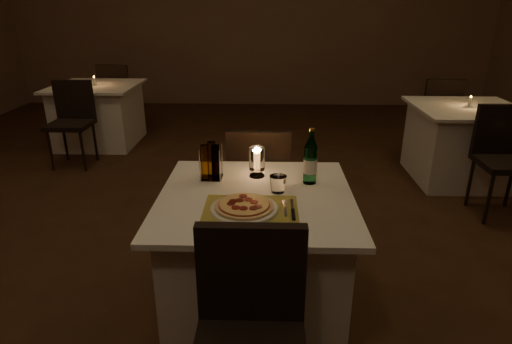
{
  "coord_description": "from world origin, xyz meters",
  "views": [
    {
      "loc": [
        0.29,
        -2.48,
        1.66
      ],
      "look_at": [
        0.23,
        -0.47,
        0.86
      ],
      "focal_mm": 30.0,
      "sensor_mm": 36.0,
      "label": 1
    }
  ],
  "objects_px": {
    "chair_near": "(250,321)",
    "plate": "(244,209)",
    "chair_far": "(259,177)",
    "neighbor_table_right": "(462,143)",
    "hurricane_candle": "(257,160)",
    "pizza": "(244,206)",
    "water_bottle": "(310,161)",
    "tumbler": "(278,184)",
    "neighbor_table_left": "(99,114)",
    "main_table": "(256,256)"
  },
  "relations": [
    {
      "from": "main_table",
      "to": "neighbor_table_left",
      "type": "bearing_deg",
      "value": 123.04
    },
    {
      "from": "plate",
      "to": "neighbor_table_right",
      "type": "relative_size",
      "value": 0.32
    },
    {
      "from": "chair_near",
      "to": "tumbler",
      "type": "height_order",
      "value": "chair_near"
    },
    {
      "from": "plate",
      "to": "neighbor_table_left",
      "type": "xyz_separation_m",
      "value": [
        -1.99,
        3.32,
        -0.38
      ]
    },
    {
      "from": "neighbor_table_right",
      "to": "plate",
      "type": "bearing_deg",
      "value": -131.87
    },
    {
      "from": "plate",
      "to": "pizza",
      "type": "xyz_separation_m",
      "value": [
        -0.0,
        0.0,
        0.02
      ]
    },
    {
      "from": "hurricane_candle",
      "to": "neighbor_table_left",
      "type": "distance_m",
      "value": 3.57
    },
    {
      "from": "main_table",
      "to": "neighbor_table_left",
      "type": "xyz_separation_m",
      "value": [
        -2.04,
        3.14,
        0.0
      ]
    },
    {
      "from": "chair_far",
      "to": "neighbor_table_left",
      "type": "relative_size",
      "value": 0.9
    },
    {
      "from": "chair_far",
      "to": "main_table",
      "type": "bearing_deg",
      "value": -90.0
    },
    {
      "from": "plate",
      "to": "neighbor_table_right",
      "type": "bearing_deg",
      "value": 48.13
    },
    {
      "from": "main_table",
      "to": "chair_near",
      "type": "height_order",
      "value": "chair_near"
    },
    {
      "from": "chair_near",
      "to": "neighbor_table_left",
      "type": "relative_size",
      "value": 0.9
    },
    {
      "from": "plate",
      "to": "hurricane_candle",
      "type": "bearing_deg",
      "value": 83.75
    },
    {
      "from": "chair_near",
      "to": "plate",
      "type": "relative_size",
      "value": 2.81
    },
    {
      "from": "plate",
      "to": "neighbor_table_right",
      "type": "height_order",
      "value": "plate"
    },
    {
      "from": "water_bottle",
      "to": "hurricane_candle",
      "type": "height_order",
      "value": "water_bottle"
    },
    {
      "from": "neighbor_table_left",
      "to": "chair_near",
      "type": "bearing_deg",
      "value": -62.08
    },
    {
      "from": "chair_far",
      "to": "neighbor_table_left",
      "type": "distance_m",
      "value": 3.18
    },
    {
      "from": "chair_near",
      "to": "pizza",
      "type": "distance_m",
      "value": 0.58
    },
    {
      "from": "chair_far",
      "to": "hurricane_candle",
      "type": "xyz_separation_m",
      "value": [
        -0.0,
        -0.46,
        0.29
      ]
    },
    {
      "from": "pizza",
      "to": "neighbor_table_left",
      "type": "bearing_deg",
      "value": 120.97
    },
    {
      "from": "main_table",
      "to": "neighbor_table_left",
      "type": "height_order",
      "value": "same"
    },
    {
      "from": "chair_far",
      "to": "water_bottle",
      "type": "height_order",
      "value": "water_bottle"
    },
    {
      "from": "chair_near",
      "to": "chair_far",
      "type": "xyz_separation_m",
      "value": [
        0.0,
        1.43,
        0.0
      ]
    },
    {
      "from": "chair_near",
      "to": "pizza",
      "type": "bearing_deg",
      "value": 95.35
    },
    {
      "from": "tumbler",
      "to": "hurricane_candle",
      "type": "distance_m",
      "value": 0.25
    },
    {
      "from": "main_table",
      "to": "chair_near",
      "type": "xyz_separation_m",
      "value": [
        0.0,
        -0.71,
        0.18
      ]
    },
    {
      "from": "chair_far",
      "to": "pizza",
      "type": "xyz_separation_m",
      "value": [
        -0.05,
        -0.89,
        0.22
      ]
    },
    {
      "from": "main_table",
      "to": "hurricane_candle",
      "type": "bearing_deg",
      "value": 90.44
    },
    {
      "from": "plate",
      "to": "tumbler",
      "type": "distance_m",
      "value": 0.28
    },
    {
      "from": "chair_far",
      "to": "pizza",
      "type": "height_order",
      "value": "chair_far"
    },
    {
      "from": "neighbor_table_left",
      "to": "pizza",
      "type": "bearing_deg",
      "value": -59.03
    },
    {
      "from": "chair_far",
      "to": "neighbor_table_right",
      "type": "height_order",
      "value": "chair_far"
    },
    {
      "from": "pizza",
      "to": "tumbler",
      "type": "distance_m",
      "value": 0.28
    },
    {
      "from": "pizza",
      "to": "hurricane_candle",
      "type": "distance_m",
      "value": 0.45
    },
    {
      "from": "main_table",
      "to": "neighbor_table_right",
      "type": "xyz_separation_m",
      "value": [
        1.98,
        2.08,
        0.0
      ]
    },
    {
      "from": "pizza",
      "to": "water_bottle",
      "type": "relative_size",
      "value": 0.91
    },
    {
      "from": "chair_far",
      "to": "hurricane_candle",
      "type": "distance_m",
      "value": 0.54
    },
    {
      "from": "main_table",
      "to": "neighbor_table_left",
      "type": "relative_size",
      "value": 1.0
    },
    {
      "from": "chair_far",
      "to": "neighbor_table_left",
      "type": "height_order",
      "value": "chair_far"
    },
    {
      "from": "hurricane_candle",
      "to": "pizza",
      "type": "bearing_deg",
      "value": -96.25
    },
    {
      "from": "tumbler",
      "to": "hurricane_candle",
      "type": "xyz_separation_m",
      "value": [
        -0.12,
        0.22,
        0.06
      ]
    },
    {
      "from": "main_table",
      "to": "plate",
      "type": "distance_m",
      "value": 0.42
    },
    {
      "from": "plate",
      "to": "hurricane_candle",
      "type": "xyz_separation_m",
      "value": [
        0.05,
        0.44,
        0.09
      ]
    },
    {
      "from": "hurricane_candle",
      "to": "neighbor_table_right",
      "type": "xyz_separation_m",
      "value": [
        1.98,
        1.82,
        -0.47
      ]
    },
    {
      "from": "tumbler",
      "to": "water_bottle",
      "type": "relative_size",
      "value": 0.29
    },
    {
      "from": "water_bottle",
      "to": "hurricane_candle",
      "type": "relative_size",
      "value": 1.79
    },
    {
      "from": "chair_far",
      "to": "neighbor_table_right",
      "type": "xyz_separation_m",
      "value": [
        1.98,
        1.37,
        -0.18
      ]
    },
    {
      "from": "chair_near",
      "to": "tumbler",
      "type": "distance_m",
      "value": 0.8
    }
  ]
}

